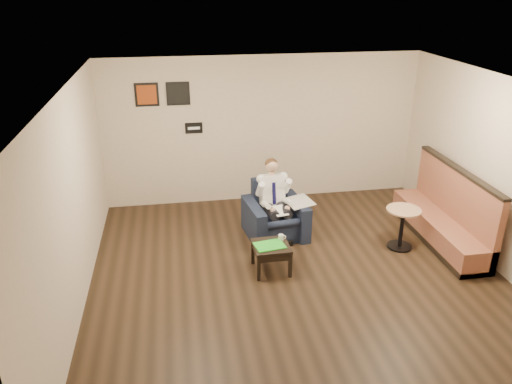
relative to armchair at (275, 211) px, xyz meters
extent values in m
plane|color=black|center=(0.07, -1.38, -0.46)|extent=(6.00, 6.00, 0.00)
cube|color=beige|center=(0.07, 1.62, 0.94)|extent=(6.00, 0.02, 2.80)
cube|color=beige|center=(0.07, -4.38, 0.94)|extent=(6.00, 0.02, 2.80)
cube|color=beige|center=(-2.93, -1.38, 0.94)|extent=(0.02, 6.00, 2.80)
cube|color=beige|center=(3.07, -1.38, 0.94)|extent=(0.02, 6.00, 2.80)
cube|color=white|center=(0.07, -1.38, 2.34)|extent=(6.00, 6.00, 0.02)
cube|color=black|center=(-1.23, 1.60, 1.04)|extent=(0.32, 0.02, 0.20)
cube|color=#943912|center=(-2.03, 1.60, 1.69)|extent=(0.42, 0.03, 0.42)
cube|color=black|center=(-1.48, 1.60, 1.69)|extent=(0.42, 0.03, 0.42)
cube|color=black|center=(0.00, 0.00, 0.00)|extent=(1.06, 1.06, 0.91)
cube|color=white|center=(0.03, -0.22, 0.10)|extent=(0.26, 0.33, 0.01)
cube|color=silver|center=(0.39, -0.05, 0.16)|extent=(0.48, 0.56, 0.01)
cube|color=black|center=(-0.28, -1.09, -0.24)|extent=(0.54, 0.54, 0.43)
cube|color=green|center=(-0.31, -1.11, -0.02)|extent=(0.48, 0.37, 0.01)
cylinder|color=white|center=(-0.11, -0.97, 0.02)|extent=(0.08, 0.08, 0.09)
cube|color=black|center=(-0.24, -0.93, -0.02)|extent=(0.14, 0.09, 0.01)
cube|color=brown|center=(2.66, -0.61, 0.16)|extent=(0.58, 2.41, 1.23)
cylinder|color=#A97B5B|center=(1.93, -0.74, -0.11)|extent=(0.71, 0.71, 0.68)
camera|label=1|loc=(-1.58, -7.41, 3.60)|focal=35.00mm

